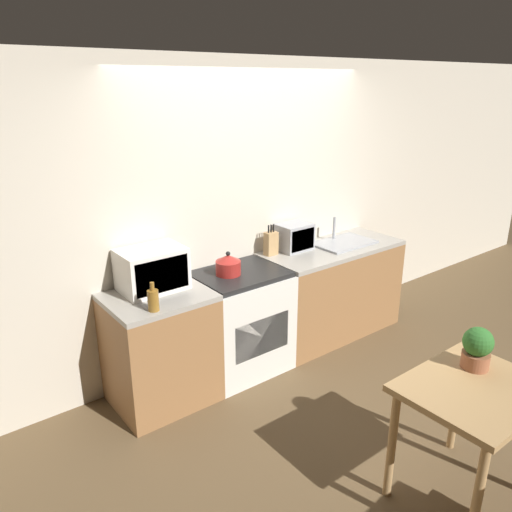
{
  "coord_description": "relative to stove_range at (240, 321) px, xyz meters",
  "views": [
    {
      "loc": [
        -2.59,
        -2.38,
        2.4
      ],
      "look_at": [
        -0.25,
        0.64,
        1.05
      ],
      "focal_mm": 35.0,
      "sensor_mm": 36.0,
      "label": 1
    }
  ],
  "objects": [
    {
      "name": "ground_plane",
      "position": [
        0.34,
        -0.74,
        -0.45
      ],
      "size": [
        16.0,
        16.0,
        0.0
      ],
      "primitive_type": "plane",
      "color": "brown"
    },
    {
      "name": "wall_back",
      "position": [
        0.34,
        0.34,
        0.85
      ],
      "size": [
        10.0,
        0.06,
        2.6
      ],
      "color": "beige",
      "rests_on": "ground_plane"
    },
    {
      "name": "counter_left_run",
      "position": [
        -0.76,
        0.0,
        0.0
      ],
      "size": [
        0.76,
        0.62,
        0.9
      ],
      "color": "olive",
      "rests_on": "ground_plane"
    },
    {
      "name": "counter_right_run",
      "position": [
        1.1,
        0.0,
        0.0
      ],
      "size": [
        1.44,
        0.62,
        0.9
      ],
      "color": "olive",
      "rests_on": "ground_plane"
    },
    {
      "name": "stove_range",
      "position": [
        0.0,
        0.0,
        0.0
      ],
      "size": [
        0.75,
        0.62,
        0.9
      ],
      "color": "silver",
      "rests_on": "ground_plane"
    },
    {
      "name": "kettle",
      "position": [
        -0.1,
        0.02,
        0.54
      ],
      "size": [
        0.21,
        0.21,
        0.2
      ],
      "color": "maroon",
      "rests_on": "stove_range"
    },
    {
      "name": "microwave",
      "position": [
        -0.73,
        0.12,
        0.61
      ],
      "size": [
        0.48,
        0.34,
        0.32
      ],
      "color": "silver",
      "rests_on": "counter_left_run"
    },
    {
      "name": "bottle",
      "position": [
        -0.9,
        -0.23,
        0.53
      ],
      "size": [
        0.08,
        0.08,
        0.21
      ],
      "color": "olive",
      "rests_on": "counter_left_run"
    },
    {
      "name": "knife_block",
      "position": [
        0.49,
        0.19,
        0.56
      ],
      "size": [
        0.12,
        0.08,
        0.28
      ],
      "color": "tan",
      "rests_on": "counter_right_run"
    },
    {
      "name": "toaster_oven",
      "position": [
        0.75,
        0.16,
        0.58
      ],
      "size": [
        0.31,
        0.25,
        0.25
      ],
      "color": "#999BA0",
      "rests_on": "counter_right_run"
    },
    {
      "name": "sink_basin",
      "position": [
        1.25,
        0.01,
        0.47
      ],
      "size": [
        0.59,
        0.38,
        0.24
      ],
      "color": "#999BA0",
      "rests_on": "counter_right_run"
    },
    {
      "name": "dining_table",
      "position": [
        0.2,
        -1.98,
        0.21
      ],
      "size": [
        0.81,
        0.65,
        0.77
      ],
      "color": "tan",
      "rests_on": "ground_plane"
    },
    {
      "name": "potted_plant",
      "position": [
        0.38,
        -1.87,
        0.46
      ],
      "size": [
        0.18,
        0.18,
        0.26
      ],
      "color": "#9E5B3D",
      "rests_on": "dining_table"
    }
  ]
}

